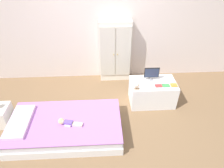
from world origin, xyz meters
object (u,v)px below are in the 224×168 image
at_px(rocking_horse_toy, 137,87).
at_px(book_green, 166,85).
at_px(book_red, 159,86).
at_px(doll, 66,122).
at_px(bed, 66,127).
at_px(tv_monitor, 152,73).
at_px(wardrobe, 115,52).
at_px(tv_stand, 152,92).
at_px(book_orange, 174,85).

distance_m(rocking_horse_toy, book_green, 0.56).
bearing_deg(book_red, doll, -157.85).
xyz_separation_m(bed, tv_monitor, (1.56, 0.80, 0.49)).
height_order(book_red, book_green, book_green).
relative_size(wardrobe, book_red, 10.78).
relative_size(bed, doll, 4.68).
height_order(tv_stand, tv_monitor, tv_monitor).
distance_m(book_red, book_green, 0.14).
bearing_deg(tv_stand, tv_monitor, 111.72).
bearing_deg(bed, book_red, 19.65).
bearing_deg(wardrobe, doll, -118.09).
distance_m(tv_monitor, book_red, 0.27).
bearing_deg(book_red, bed, -160.35).
relative_size(tv_stand, book_green, 6.29).
relative_size(doll, tv_stand, 0.46).
xyz_separation_m(tv_stand, rocking_horse_toy, (-0.35, -0.19, 0.29)).
bearing_deg(tv_monitor, book_green, -41.25).
height_order(rocking_horse_toy, book_orange, rocking_horse_toy).
relative_size(wardrobe, tv_stand, 1.60).
bearing_deg(book_green, book_orange, 0.00).
bearing_deg(tv_monitor, rocking_horse_toy, -137.76).
bearing_deg(rocking_horse_toy, tv_stand, 28.81).
xyz_separation_m(tv_stand, book_green, (0.20, -0.12, 0.25)).
bearing_deg(doll, tv_stand, 26.58).
height_order(tv_stand, book_orange, book_orange).
relative_size(doll, wardrobe, 0.28).
xyz_separation_m(book_red, book_green, (0.14, 0.00, 0.00)).
relative_size(bed, book_green, 13.39).
distance_m(tv_stand, book_green, 0.34).
height_order(doll, book_green, book_green).
xyz_separation_m(tv_stand, book_orange, (0.35, -0.12, 0.25)).
bearing_deg(rocking_horse_toy, book_orange, 5.76).
distance_m(bed, book_green, 1.93).
relative_size(bed, tv_stand, 2.13).
relative_size(wardrobe, rocking_horse_toy, 12.16).
relative_size(doll, book_orange, 3.29).
bearing_deg(bed, rocking_horse_toy, 22.68).
height_order(bed, tv_stand, tv_stand).
bearing_deg(book_orange, tv_monitor, 151.54).
distance_m(bed, book_red, 1.80).
xyz_separation_m(bed, book_green, (1.80, 0.59, 0.34)).
relative_size(wardrobe, book_orange, 11.59).
bearing_deg(wardrobe, book_green, -49.01).
relative_size(doll, book_green, 2.86).
bearing_deg(bed, tv_stand, 24.06).
distance_m(bed, doll, 0.20).
height_order(doll, wardrobe, wardrobe).
height_order(book_green, book_orange, book_orange).
relative_size(book_red, book_green, 0.94).
height_order(bed, wardrobe, wardrobe).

